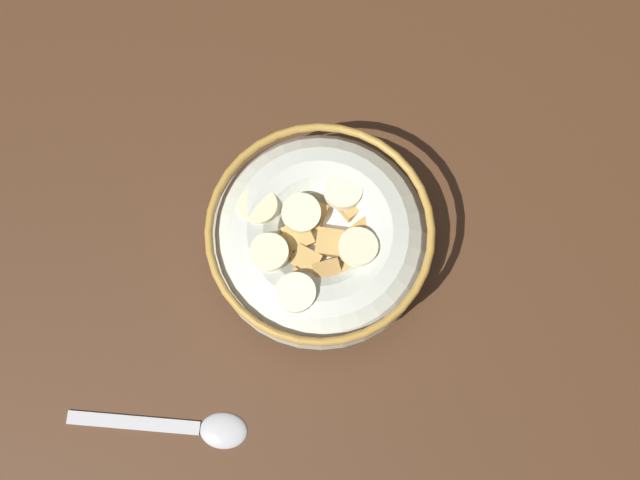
# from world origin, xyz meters

# --- Properties ---
(ground_plane) EXTENTS (1.02, 1.02, 0.02)m
(ground_plane) POSITION_xyz_m (0.00, 0.00, -0.01)
(ground_plane) COLOR #472B19
(cereal_bowl) EXTENTS (0.17, 0.17, 0.06)m
(cereal_bowl) POSITION_xyz_m (0.00, 0.00, 0.03)
(cereal_bowl) COLOR beige
(cereal_bowl) RESTS_ON ground_plane
(spoon) EXTENTS (0.12, 0.10, 0.01)m
(spoon) POSITION_xyz_m (-0.03, 0.16, 0.00)
(spoon) COLOR #B7B7BC
(spoon) RESTS_ON ground_plane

